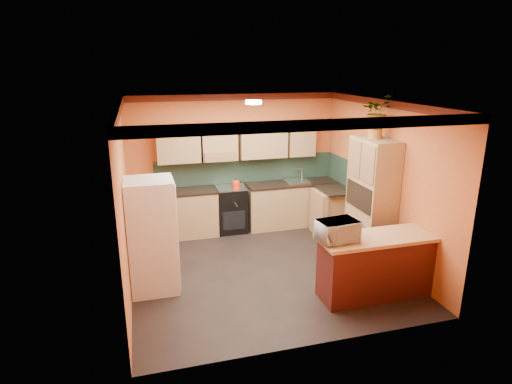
# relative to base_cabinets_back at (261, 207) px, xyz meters

# --- Properties ---
(room_shell) EXTENTS (4.24, 4.24, 2.72)m
(room_shell) POSITION_rel_base_cabinets_back_xyz_m (-0.45, -1.52, 1.65)
(room_shell) COLOR black
(room_shell) RESTS_ON ground
(base_cabinets_back) EXTENTS (3.65, 0.60, 0.88)m
(base_cabinets_back) POSITION_rel_base_cabinets_back_xyz_m (0.00, 0.00, 0.00)
(base_cabinets_back) COLOR tan
(base_cabinets_back) RESTS_ON ground
(countertop_back) EXTENTS (3.65, 0.62, 0.04)m
(countertop_back) POSITION_rel_base_cabinets_back_xyz_m (0.00, -0.00, 0.46)
(countertop_back) COLOR black
(countertop_back) RESTS_ON base_cabinets_back
(stove) EXTENTS (0.58, 0.58, 0.91)m
(stove) POSITION_rel_base_cabinets_back_xyz_m (-0.62, -0.00, 0.02)
(stove) COLOR black
(stove) RESTS_ON ground
(kettle) EXTENTS (0.21, 0.21, 0.18)m
(kettle) POSITION_rel_base_cabinets_back_xyz_m (-0.52, -0.05, 0.56)
(kettle) COLOR red
(kettle) RESTS_ON stove
(sink) EXTENTS (0.48, 0.40, 0.03)m
(sink) POSITION_rel_base_cabinets_back_xyz_m (0.78, 0.00, 0.50)
(sink) COLOR silver
(sink) RESTS_ON countertop_back
(base_cabinets_right) EXTENTS (0.60, 0.80, 0.88)m
(base_cabinets_right) POSITION_rel_base_cabinets_back_xyz_m (1.33, -0.68, 0.00)
(base_cabinets_right) COLOR tan
(base_cabinets_right) RESTS_ON ground
(countertop_right) EXTENTS (0.62, 0.80, 0.04)m
(countertop_right) POSITION_rel_base_cabinets_back_xyz_m (1.33, -0.68, 0.46)
(countertop_right) COLOR black
(countertop_right) RESTS_ON base_cabinets_right
(fridge) EXTENTS (0.68, 0.66, 1.70)m
(fridge) POSITION_rel_base_cabinets_back_xyz_m (-2.22, -1.99, 0.41)
(fridge) COLOR white
(fridge) RESTS_ON ground
(pantry) EXTENTS (0.48, 0.90, 2.10)m
(pantry) POSITION_rel_base_cabinets_back_xyz_m (1.38, -1.92, 0.61)
(pantry) COLOR tan
(pantry) RESTS_ON ground
(fern_pot) EXTENTS (0.22, 0.22, 0.16)m
(fern_pot) POSITION_rel_base_cabinets_back_xyz_m (1.38, -1.87, 1.74)
(fern_pot) COLOR #A96329
(fern_pot) RESTS_ON pantry
(fern) EXTENTS (0.61, 0.58, 0.54)m
(fern) POSITION_rel_base_cabinets_back_xyz_m (1.38, -1.87, 2.09)
(fern) COLOR tan
(fern) RESTS_ON fern_pot
(breakfast_bar) EXTENTS (1.80, 0.55, 0.88)m
(breakfast_bar) POSITION_rel_base_cabinets_back_xyz_m (0.94, -3.05, 0.00)
(breakfast_bar) COLOR #4D1612
(breakfast_bar) RESTS_ON ground
(bar_top) EXTENTS (1.90, 0.65, 0.05)m
(bar_top) POSITION_rel_base_cabinets_back_xyz_m (0.94, -3.05, 0.47)
(bar_top) COLOR tan
(bar_top) RESTS_ON breakfast_bar
(microwave) EXTENTS (0.57, 0.42, 0.29)m
(microwave) POSITION_rel_base_cabinets_back_xyz_m (0.20, -3.05, 0.64)
(microwave) COLOR white
(microwave) RESTS_ON bar_top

